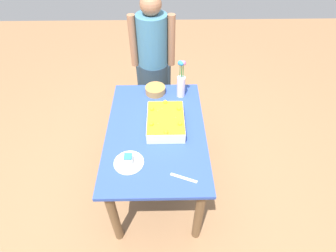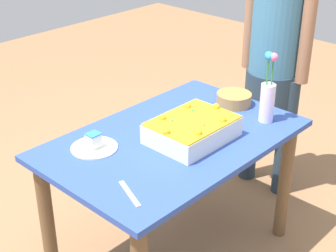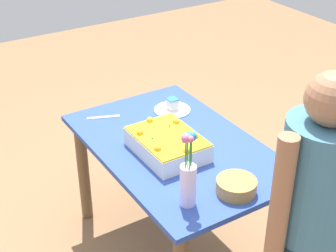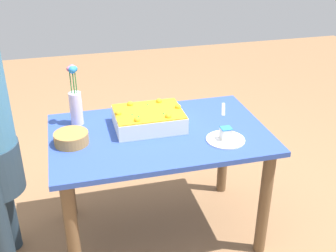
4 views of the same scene
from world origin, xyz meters
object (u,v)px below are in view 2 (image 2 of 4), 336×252
cake_knife (130,193)px  flower_vase (268,95)px  fruit_bowl (234,99)px  sheet_cake (192,129)px  serving_plate_with_slice (94,145)px  person_standing (274,62)px

cake_knife → flower_vase: size_ratio=0.52×
fruit_bowl → sheet_cake: bearing=11.4°
serving_plate_with_slice → cake_knife: serving_plate_with_slice is taller
cake_knife → fruit_bowl: bearing=-56.3°
serving_plate_with_slice → person_standing: person_standing is taller
sheet_cake → person_standing: 0.89m
cake_knife → person_standing: size_ratio=0.13×
serving_plate_with_slice → person_standing: size_ratio=0.15×
fruit_bowl → person_standing: person_standing is taller
flower_vase → fruit_bowl: 0.27m
flower_vase → person_standing: bearing=-150.9°
cake_knife → fruit_bowl: (-0.97, -0.21, 0.03)m
flower_vase → fruit_bowl: flower_vase is taller
serving_plate_with_slice → flower_vase: bearing=152.1°
fruit_bowl → cake_knife: bearing=12.1°
fruit_bowl → flower_vase: bearing=78.7°
serving_plate_with_slice → person_standing: bearing=173.1°
sheet_cake → fruit_bowl: size_ratio=2.12×
sheet_cake → cake_knife: 0.53m
serving_plate_with_slice → person_standing: 1.27m
sheet_cake → cake_knife: size_ratio=2.08×
sheet_cake → flower_vase: 0.44m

